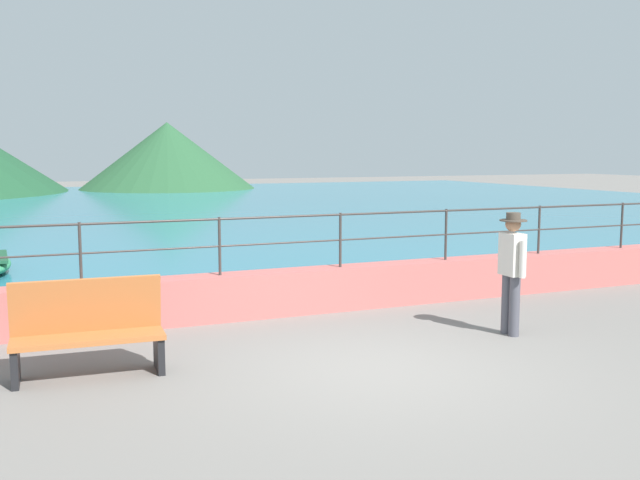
# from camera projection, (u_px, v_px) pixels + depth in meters

# --- Properties ---
(ground_plane) EXTENTS (120.00, 120.00, 0.00)m
(ground_plane) POSITION_uv_depth(u_px,v_px,m) (373.00, 368.00, 8.66)
(ground_plane) COLOR slate
(promenade_wall) EXTENTS (20.00, 0.56, 0.70)m
(promenade_wall) POSITION_uv_depth(u_px,v_px,m) (282.00, 292.00, 11.55)
(promenade_wall) COLOR #BC605B
(promenade_wall) RESTS_ON ground
(railing) EXTENTS (18.44, 0.04, 0.90)m
(railing) POSITION_uv_depth(u_px,v_px,m) (282.00, 232.00, 11.43)
(railing) COLOR #383330
(railing) RESTS_ON promenade_wall
(lake_water) EXTENTS (64.00, 44.32, 0.06)m
(lake_water) POSITION_uv_depth(u_px,v_px,m) (110.00, 209.00, 32.28)
(lake_water) COLOR teal
(lake_water) RESTS_ON ground
(hill_secondary) EXTENTS (12.19, 12.19, 4.65)m
(hill_secondary) POSITION_uv_depth(u_px,v_px,m) (168.00, 156.00, 50.00)
(hill_secondary) COLOR #285633
(hill_secondary) RESTS_ON ground
(bench_main) EXTENTS (1.73, 0.64, 1.13)m
(bench_main) POSITION_uv_depth(u_px,v_px,m) (88.00, 328.00, 8.33)
(bench_main) COLOR #B76633
(bench_main) RESTS_ON ground
(person_walking) EXTENTS (0.38, 0.57, 1.75)m
(person_walking) POSITION_uv_depth(u_px,v_px,m) (512.00, 267.00, 10.14)
(person_walking) COLOR #4C4C56
(person_walking) RESTS_ON ground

